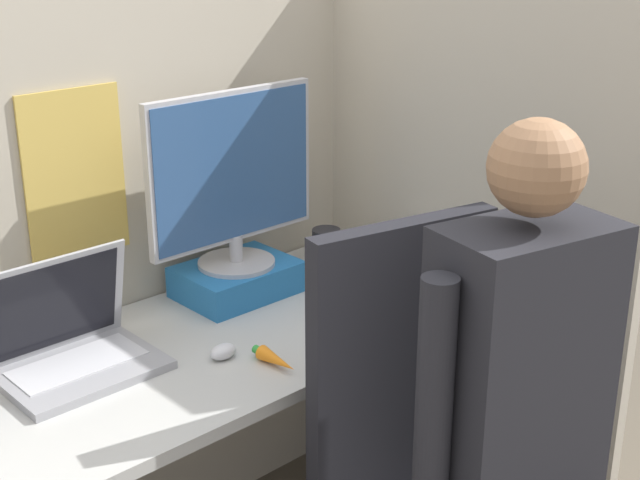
# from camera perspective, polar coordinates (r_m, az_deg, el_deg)

# --- Properties ---
(cubicle_panel_back) EXTENTS (2.14, 0.05, 1.65)m
(cubicle_panel_back) POSITION_cam_1_polar(r_m,az_deg,el_deg) (2.36, -14.17, -2.66)
(cubicle_panel_back) COLOR #B7AD99
(cubicle_panel_back) RESTS_ON ground
(cubicle_panel_right) EXTENTS (0.04, 1.27, 1.65)m
(cubicle_panel_right) POSITION_cam_1_polar(r_m,az_deg,el_deg) (2.57, 7.17, -0.32)
(cubicle_panel_right) COLOR #B7AD99
(cubicle_panel_right) RESTS_ON ground
(desk) EXTENTS (1.64, 0.64, 0.75)m
(desk) POSITION_cam_1_polar(r_m,az_deg,el_deg) (2.21, -9.08, -11.32)
(desk) COLOR #B7B7B2
(desk) RESTS_ON ground
(paper_box) EXTENTS (0.31, 0.23, 0.08)m
(paper_box) POSITION_cam_1_polar(r_m,az_deg,el_deg) (2.41, -5.33, -2.52)
(paper_box) COLOR #236BAD
(paper_box) RESTS_ON desk
(monitor) EXTENTS (0.51, 0.21, 0.47)m
(monitor) POSITION_cam_1_polar(r_m,az_deg,el_deg) (2.32, -5.60, 4.07)
(monitor) COLOR #B2B2B7
(monitor) RESTS_ON paper_box
(laptop) EXTENTS (0.34, 0.25, 0.26)m
(laptop) POSITION_cam_1_polar(r_m,az_deg,el_deg) (2.09, -15.49, -6.75)
(laptop) COLOR #99999E
(laptop) RESTS_ON desk
(mouse) EXTENTS (0.07, 0.05, 0.04)m
(mouse) POSITION_cam_1_polar(r_m,az_deg,el_deg) (2.09, -6.22, -7.11)
(mouse) COLOR silver
(mouse) RESTS_ON desk
(stapler) EXTENTS (0.04, 0.15, 0.05)m
(stapler) POSITION_cam_1_polar(r_m,az_deg,el_deg) (2.59, 3.70, -1.21)
(stapler) COLOR #2D2D33
(stapler) RESTS_ON desk
(carrot_toy) EXTENTS (0.04, 0.14, 0.04)m
(carrot_toy) POSITION_cam_1_polar(r_m,az_deg,el_deg) (2.04, -2.81, -7.69)
(carrot_toy) COLOR orange
(carrot_toy) RESTS_ON desk
(person) EXTENTS (0.47, 0.49, 1.39)m
(person) POSITION_cam_1_polar(r_m,az_deg,el_deg) (1.81, 14.07, -11.08)
(person) COLOR brown
(person) RESTS_ON ground
(coffee_mug) EXTENTS (0.08, 0.08, 0.11)m
(coffee_mug) POSITION_cam_1_polar(r_m,az_deg,el_deg) (2.60, 0.40, -0.43)
(coffee_mug) COLOR #232328
(coffee_mug) RESTS_ON desk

